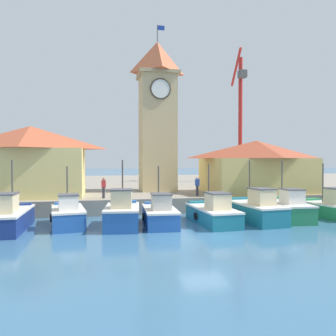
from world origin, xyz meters
The scene contains 16 objects.
ground_plane centered at (0.00, 0.00, 0.00)m, with size 300.00×300.00×0.00m, color #386689.
quay_wharf centered at (0.00, 27.49, 0.59)m, with size 120.00×40.00×1.19m, color gray.
fishing_boat_left_outer centered at (-10.80, 3.56, 0.77)m, with size 2.04×5.29×4.16m.
fishing_boat_left_inner centered at (-7.56, 4.18, 0.73)m, with size 2.51×4.60×3.75m.
fishing_boat_mid_left centered at (-4.24, 3.17, 0.83)m, with size 2.51×4.35×4.16m.
fishing_boat_center centered at (-1.85, 3.39, 0.72)m, with size 2.22×4.78×3.77m.
fishing_boat_mid_right centered at (1.63, 3.19, 0.71)m, with size 2.32×5.31×3.88m.
fishing_boat_right_inner centered at (4.63, 3.23, 0.80)m, with size 2.50×5.29×4.13m.
fishing_boat_right_outer centered at (7.15, 3.55, 0.77)m, with size 2.31×4.96×4.11m.
fishing_boat_far_right centered at (10.69, 3.76, 0.72)m, with size 2.53×4.39×3.89m.
clock_tower centered at (-0.13, 14.30, 8.79)m, with size 3.80×3.80×16.01m.
warehouse_left centered at (-11.14, 11.19, 4.13)m, with size 8.81×5.88×5.73m.
warehouse_right centered at (8.61, 10.97, 3.63)m, with size 9.61×6.74×4.78m.
port_crane_near centered at (13.74, 26.22, 8.02)m, with size 2.54×8.10×18.83m.
dock_worker_near_tower centered at (2.31, 8.98, 2.03)m, with size 0.34×0.22×1.62m.
dock_worker_along_quay centered at (-5.32, 8.76, 2.03)m, with size 0.34×0.22×1.62m.
Camera 1 is at (-5.49, -17.08, 4.13)m, focal length 35.00 mm.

